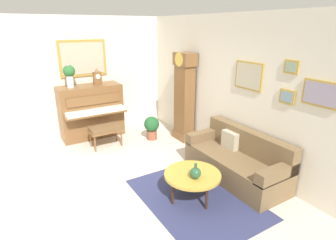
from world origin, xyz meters
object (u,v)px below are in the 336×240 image
couch (237,161)px  green_jug (195,173)px  mantel_clock (97,77)px  flower_vase (69,74)px  potted_plant (152,126)px  piano_bench (105,129)px  grandfather_clock (184,100)px  piano (91,111)px  coffee_table (192,175)px

couch → green_jug: bearing=-78.4°
mantel_clock → flower_vase: flower_vase is taller
flower_vase → potted_plant: size_ratio=1.04×
green_jug → couch: bearing=101.6°
mantel_clock → flower_vase: 0.64m
piano_bench → grandfather_clock: (0.53, 1.73, 0.56)m
flower_vase → mantel_clock: bearing=90.0°
piano → couch: size_ratio=0.76×
potted_plant → coffee_table: bearing=-13.1°
flower_vase → green_jug: size_ratio=2.42×
piano → potted_plant: bearing=51.0°
coffee_table → green_jug: (0.13, -0.04, 0.12)m
piano_bench → coffee_table: piano_bench is taller
potted_plant → couch: bearing=11.9°
piano_bench → green_jug: green_jug is taller
flower_vase → coffee_table: bearing=16.6°
couch → flower_vase: bearing=-147.8°
grandfather_clock → green_jug: bearing=-30.3°
piano_bench → potted_plant: potted_plant is taller
grandfather_clock → piano: bearing=-125.6°
piano → coffee_table: 3.38m
piano_bench → green_jug: 2.73m
grandfather_clock → flower_vase: (-1.29, -2.21, 0.61)m
piano → grandfather_clock: 2.24m
piano → mantel_clock: (0.00, 0.21, 0.79)m
piano_bench → coffee_table: bearing=11.3°
piano → flower_vase: bearing=-89.7°
piano → potted_plant: (0.92, 1.14, -0.31)m
grandfather_clock → couch: size_ratio=1.07×
flower_vase → green_jug: bearing=15.3°
couch → flower_vase: flower_vase is taller
piano_bench → grandfather_clock: size_ratio=0.34×
piano → grandfather_clock: bearing=54.4°
piano_bench → green_jug: (2.68, 0.47, 0.09)m
grandfather_clock → potted_plant: (-0.37, -0.66, -0.64)m
piano_bench → mantel_clock: bearing=169.2°
grandfather_clock → green_jug: (2.16, -1.26, -0.46)m
green_jug → piano_bench: bearing=-170.1°
grandfather_clock → mantel_clock: 2.09m
potted_plant → piano_bench: bearing=-98.5°
piano → couch: bearing=26.7°
coffee_table → potted_plant: size_ratio=1.57×
piano → green_jug: size_ratio=6.00×
piano_bench → flower_vase: bearing=-148.0°
couch → green_jug: size_ratio=7.92×
piano_bench → piano: bearing=-174.9°
mantel_clock → green_jug: size_ratio=1.58×
flower_vase → couch: bearing=32.2°
piano_bench → couch: size_ratio=0.37×
piano → grandfather_clock: (1.29, 1.80, 0.33)m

